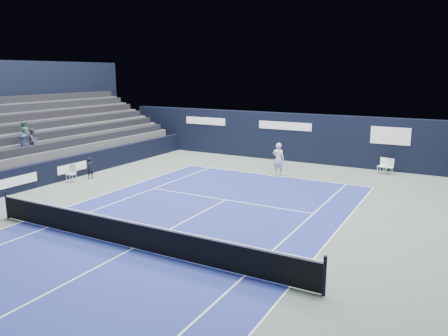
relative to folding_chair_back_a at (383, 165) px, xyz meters
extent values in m
plane|color=#54645A|center=(-5.31, -13.44, -0.52)|extent=(48.00, 48.00, 0.00)
cube|color=navy|center=(-5.31, -15.44, -0.52)|extent=(10.97, 23.77, 0.01)
cube|color=white|center=(-0.02, -0.08, -0.10)|extent=(0.50, 0.48, 0.04)
cube|color=white|center=(0.03, 0.10, 0.15)|extent=(0.39, 0.14, 0.48)
cylinder|color=white|center=(0.19, 0.03, -0.31)|extent=(0.02, 0.02, 0.42)
cylinder|color=white|center=(-0.14, 0.13, -0.31)|extent=(0.02, 0.02, 0.42)
cylinder|color=white|center=(0.09, -0.28, -0.31)|extent=(0.02, 0.02, 0.42)
cylinder|color=white|center=(-0.24, -0.19, -0.31)|extent=(0.02, 0.02, 0.42)
cube|color=silver|center=(0.38, -0.10, -0.10)|extent=(0.44, 0.42, 0.04)
cube|color=silver|center=(0.40, 0.07, 0.14)|extent=(0.40, 0.08, 0.47)
cylinder|color=silver|center=(0.57, 0.03, -0.31)|extent=(0.02, 0.02, 0.42)
cylinder|color=silver|center=(0.23, 0.08, -0.31)|extent=(0.02, 0.02, 0.42)
cylinder|color=silver|center=(0.53, -0.28, -0.31)|extent=(0.02, 0.02, 0.42)
cylinder|color=silver|center=(0.19, -0.24, -0.31)|extent=(0.02, 0.02, 0.42)
cube|color=silver|center=(-14.07, -10.08, -0.08)|extent=(0.51, 0.50, 0.04)
cube|color=silver|center=(-14.12, -9.90, 0.18)|extent=(0.41, 0.15, 0.50)
cylinder|color=silver|center=(-13.95, -9.86, -0.30)|extent=(0.02, 0.02, 0.44)
cylinder|color=silver|center=(-14.29, -9.96, -0.30)|extent=(0.02, 0.02, 0.44)
cylinder|color=silver|center=(-13.85, -10.19, -0.30)|extent=(0.02, 0.02, 0.44)
cylinder|color=silver|center=(-14.20, -10.29, -0.30)|extent=(0.02, 0.02, 0.44)
imported|color=black|center=(-13.76, -8.99, 0.07)|extent=(0.36, 0.48, 1.18)
cube|color=white|center=(-5.31, -3.56, -0.51)|extent=(10.97, 0.06, 0.00)
cube|color=white|center=(0.17, -15.44, -0.51)|extent=(0.06, 23.77, 0.00)
cube|color=white|center=(-10.80, -15.44, -0.51)|extent=(0.06, 23.77, 0.00)
cube|color=white|center=(-1.20, -15.44, -0.51)|extent=(0.06, 23.77, 0.00)
cube|color=white|center=(-9.43, -15.44, -0.51)|extent=(0.06, 23.77, 0.00)
cube|color=white|center=(-5.31, -9.04, -0.51)|extent=(8.23, 0.06, 0.00)
cube|color=white|center=(-5.31, -15.44, -0.51)|extent=(0.06, 12.80, 0.00)
cube|color=white|center=(-5.31, -3.71, -0.51)|extent=(0.06, 0.30, 0.00)
cylinder|color=black|center=(1.09, -15.44, 0.03)|extent=(0.10, 0.10, 1.10)
cylinder|color=black|center=(-11.71, -15.44, 0.03)|extent=(0.10, 0.10, 1.10)
cube|color=black|center=(-5.31, -15.44, -0.06)|extent=(12.80, 0.03, 0.86)
cube|color=white|center=(-5.31, -15.44, 0.39)|extent=(12.80, 0.05, 0.06)
cube|color=black|center=(-5.31, 1.06, 1.03)|extent=(26.00, 0.60, 3.10)
cube|color=silver|center=(-12.31, 0.74, 1.78)|extent=(3.20, 0.02, 0.50)
cube|color=silver|center=(-6.31, 0.74, 1.78)|extent=(3.60, 0.02, 0.50)
cube|color=silver|center=(0.19, 0.74, 1.58)|extent=(2.20, 0.02, 1.00)
cube|color=black|center=(-14.81, -9.44, 0.08)|extent=(0.30, 22.00, 1.20)
cube|color=silver|center=(-14.64, -12.94, 0.08)|extent=(0.02, 2.40, 0.45)
cube|color=silver|center=(-14.64, -9.44, 0.08)|extent=(0.02, 2.00, 0.45)
cube|color=#48474A|center=(-15.41, -8.44, 0.31)|extent=(0.90, 16.00, 1.65)
cube|color=#48494B|center=(-16.31, -8.44, 0.53)|extent=(0.90, 16.00, 2.10)
cube|color=#555558|center=(-17.21, -8.44, 0.76)|extent=(0.90, 16.00, 2.55)
cube|color=#444446|center=(-18.11, -8.44, 0.98)|extent=(0.90, 16.00, 3.00)
cube|color=#444346|center=(-19.01, -8.44, 1.21)|extent=(0.90, 16.00, 3.45)
cube|color=#454547|center=(-19.91, -8.44, 1.43)|extent=(0.90, 16.00, 3.90)
cube|color=black|center=(-15.41, -8.44, 1.33)|extent=(0.63, 15.20, 0.40)
cube|color=black|center=(-16.31, -8.44, 1.78)|extent=(0.63, 15.20, 0.40)
cube|color=black|center=(-17.21, -8.44, 2.23)|extent=(0.63, 15.20, 0.40)
cube|color=black|center=(-18.11, -8.44, 2.68)|extent=(0.63, 15.20, 0.40)
cube|color=black|center=(-19.01, -8.44, 3.13)|extent=(0.63, 15.20, 0.40)
cube|color=black|center=(-19.91, -8.44, 3.58)|extent=(0.63, 15.20, 0.40)
cube|color=black|center=(-20.66, -8.44, 2.68)|extent=(0.60, 18.00, 6.40)
imported|color=#383457|center=(-15.41, -11.14, 1.75)|extent=(0.64, 0.73, 1.24)
imported|color=navy|center=(-15.41, -11.74, 1.66)|extent=(0.56, 0.76, 1.05)
imported|color=#274235|center=(-16.31, -10.94, 2.14)|extent=(0.48, 0.62, 1.11)
imported|color=silver|center=(-5.08, -3.31, 0.41)|extent=(0.68, 0.45, 1.85)
cylinder|color=black|center=(-5.23, -3.61, 0.53)|extent=(0.03, 0.29, 0.13)
torus|color=black|center=(-5.23, -3.86, 0.63)|extent=(0.30, 0.13, 0.29)
camera|label=1|loc=(3.83, -25.80, 5.17)|focal=35.00mm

